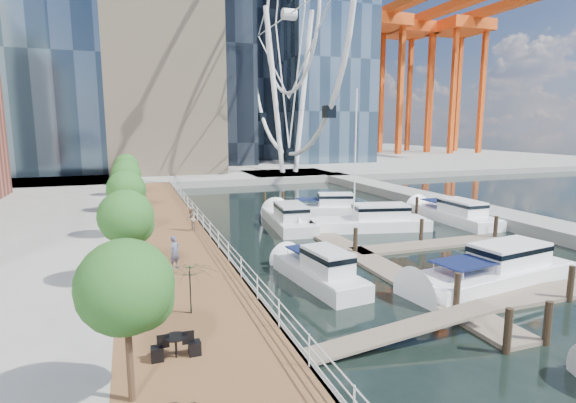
# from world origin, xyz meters

# --- Properties ---
(ground) EXTENTS (520.00, 520.00, 0.00)m
(ground) POSITION_xyz_m (0.00, 0.00, 0.00)
(ground) COLOR black
(ground) RESTS_ON ground
(boardwalk) EXTENTS (6.00, 60.00, 1.00)m
(boardwalk) POSITION_xyz_m (-9.00, 15.00, 0.50)
(boardwalk) COLOR brown
(boardwalk) RESTS_ON ground
(seawall) EXTENTS (0.25, 60.00, 1.00)m
(seawall) POSITION_xyz_m (-6.00, 15.00, 0.50)
(seawall) COLOR #595954
(seawall) RESTS_ON ground
(land_far) EXTENTS (200.00, 114.00, 1.00)m
(land_far) POSITION_xyz_m (0.00, 102.00, 0.50)
(land_far) COLOR gray
(land_far) RESTS_ON ground
(breakwater) EXTENTS (4.00, 60.00, 1.00)m
(breakwater) POSITION_xyz_m (20.00, 20.00, 0.50)
(breakwater) COLOR gray
(breakwater) RESTS_ON ground
(pier) EXTENTS (14.00, 12.00, 1.00)m
(pier) POSITION_xyz_m (14.00, 52.00, 0.50)
(pier) COLOR gray
(pier) RESTS_ON ground
(railing) EXTENTS (0.10, 60.00, 1.05)m
(railing) POSITION_xyz_m (-6.10, 15.00, 1.52)
(railing) COLOR white
(railing) RESTS_ON boardwalk
(floating_docks) EXTENTS (16.00, 34.00, 2.60)m
(floating_docks) POSITION_xyz_m (7.97, 9.98, 0.49)
(floating_docks) COLOR #6D6051
(floating_docks) RESTS_ON ground
(ferris_wheel) EXTENTS (5.80, 45.60, 47.80)m
(ferris_wheel) POSITION_xyz_m (14.00, 52.00, 25.92)
(ferris_wheel) COLOR white
(ferris_wheel) RESTS_ON ground
(port_cranes) EXTENTS (40.00, 52.00, 38.00)m
(port_cranes) POSITION_xyz_m (67.67, 95.67, 20.00)
(port_cranes) COLOR #D84C14
(port_cranes) RESTS_ON ground
(street_trees) EXTENTS (2.60, 42.60, 4.60)m
(street_trees) POSITION_xyz_m (-11.40, 14.00, 4.29)
(street_trees) COLOR #3F2B1C
(street_trees) RESTS_ON ground
(cafe_tables) EXTENTS (2.50, 13.70, 0.74)m
(cafe_tables) POSITION_xyz_m (-10.40, -2.00, 1.37)
(cafe_tables) COLOR black
(cafe_tables) RESTS_ON ground
(yacht_foreground) EXTENTS (11.58, 4.61, 2.15)m
(yacht_foreground) POSITION_xyz_m (7.30, 0.22, 0.00)
(yacht_foreground) COLOR white
(yacht_foreground) RESTS_ON ground
(pedestrian_near) EXTENTS (0.78, 0.76, 1.80)m
(pedestrian_near) POSITION_xyz_m (-9.08, 5.64, 1.90)
(pedestrian_near) COLOR #4A4C62
(pedestrian_near) RESTS_ON boardwalk
(pedestrian_mid) EXTENTS (0.83, 0.97, 1.73)m
(pedestrian_mid) POSITION_xyz_m (-7.09, 14.31, 1.86)
(pedestrian_mid) COLOR gray
(pedestrian_mid) RESTS_ON boardwalk
(pedestrian_far) EXTENTS (0.95, 0.88, 1.57)m
(pedestrian_far) POSITION_xyz_m (-9.96, 31.84, 1.78)
(pedestrian_far) COLOR #383C47
(pedestrian_far) RESTS_ON boardwalk
(moored_yachts) EXTENTS (21.15, 35.69, 11.50)m
(moored_yachts) POSITION_xyz_m (7.05, 13.02, 0.00)
(moored_yachts) COLOR white
(moored_yachts) RESTS_ON ground
(cafe_seating) EXTENTS (5.25, 15.29, 2.40)m
(cafe_seating) POSITION_xyz_m (-10.86, -2.86, 2.13)
(cafe_seating) COLOR #0F3813
(cafe_seating) RESTS_ON ground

